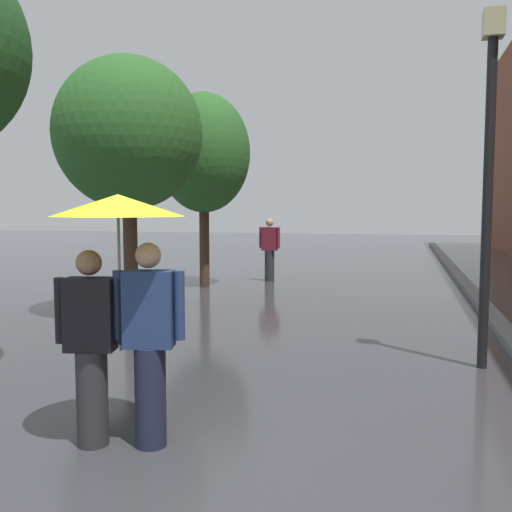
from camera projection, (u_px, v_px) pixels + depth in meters
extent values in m
plane|color=#38383D|center=(165.00, 486.00, 4.00)|extent=(80.00, 80.00, 0.00)
cube|color=slate|center=(472.00, 292.00, 12.83)|extent=(0.30, 36.00, 0.12)
cylinder|color=#473323|center=(131.00, 254.00, 10.15)|extent=(0.26, 0.26, 2.29)
ellipsoid|color=#2D6628|center=(128.00, 133.00, 9.97)|extent=(2.64, 2.64, 2.71)
cylinder|color=#473323|center=(204.00, 242.00, 14.04)|extent=(0.25, 0.25, 2.24)
ellipsoid|color=#2D6628|center=(204.00, 153.00, 13.85)|extent=(2.31, 2.31, 2.95)
cylinder|color=#2D2D33|center=(92.00, 398.00, 4.67)|extent=(0.26, 0.26, 0.81)
cube|color=black|center=(90.00, 314.00, 4.60)|extent=(0.44, 0.30, 0.60)
sphere|color=#9E7051|center=(89.00, 263.00, 4.57)|extent=(0.21, 0.21, 0.21)
cylinder|color=black|center=(60.00, 310.00, 4.61)|extent=(0.09, 0.09, 0.54)
cylinder|color=black|center=(120.00, 311.00, 4.59)|extent=(0.09, 0.09, 0.54)
cylinder|color=#1E233D|center=(150.00, 396.00, 4.64)|extent=(0.26, 0.26, 0.84)
cube|color=navy|center=(149.00, 309.00, 4.58)|extent=(0.44, 0.30, 0.63)
sphere|color=tan|center=(148.00, 255.00, 4.54)|extent=(0.21, 0.21, 0.21)
cylinder|color=navy|center=(119.00, 305.00, 4.59)|extent=(0.09, 0.09, 0.57)
cylinder|color=navy|center=(179.00, 305.00, 4.57)|extent=(0.09, 0.09, 0.57)
cylinder|color=#9E9EA3|center=(120.00, 283.00, 4.59)|extent=(0.02, 0.02, 1.13)
cone|color=#BCE019|center=(118.00, 205.00, 4.54)|extent=(1.08, 1.08, 0.18)
cylinder|color=black|center=(487.00, 207.00, 6.80)|extent=(0.12, 0.12, 3.99)
cube|color=beige|center=(494.00, 23.00, 6.61)|extent=(0.24, 0.24, 0.32)
cylinder|color=#2D2D33|center=(270.00, 266.00, 15.19)|extent=(0.26, 0.26, 0.84)
cube|color=maroon|center=(270.00, 239.00, 15.12)|extent=(0.42, 0.26, 0.63)
sphere|color=tan|center=(270.00, 223.00, 15.09)|extent=(0.21, 0.21, 0.21)
cylinder|color=maroon|center=(261.00, 237.00, 15.21)|extent=(0.09, 0.09, 0.57)
cylinder|color=maroon|center=(278.00, 238.00, 15.03)|extent=(0.09, 0.09, 0.57)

